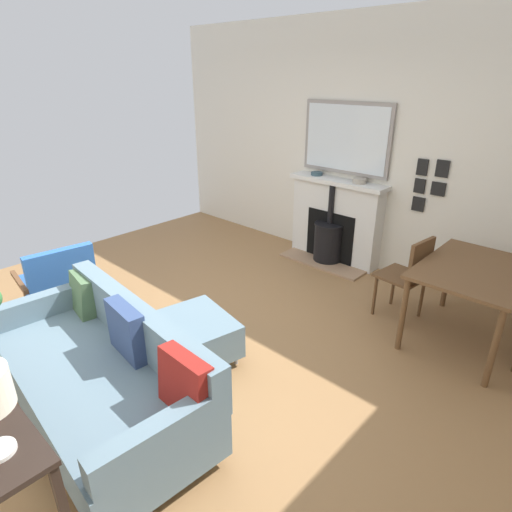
{
  "coord_description": "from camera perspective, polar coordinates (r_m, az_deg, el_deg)",
  "views": [
    {
      "loc": [
        1.93,
        2.64,
        2.24
      ],
      "look_at": [
        -0.46,
        0.41,
        0.81
      ],
      "focal_mm": 29.68,
      "sensor_mm": 36.0,
      "label": 1
    }
  ],
  "objects": [
    {
      "name": "armchair_accent",
      "position": [
        4.46,
        -25.06,
        -2.59
      ],
      "size": [
        0.74,
        0.65,
        0.78
      ],
      "color": "brown",
      "rests_on": "ground"
    },
    {
      "name": "sofa",
      "position": [
        3.21,
        -19.88,
        -14.48
      ],
      "size": [
        1.01,
        2.01,
        0.79
      ],
      "color": "#B2B2B7",
      "rests_on": "ground"
    },
    {
      "name": "dining_chair_near_fireplace",
      "position": [
        4.24,
        20.02,
        -2.11
      ],
      "size": [
        0.45,
        0.45,
        0.85
      ],
      "color": "brown",
      "rests_on": "ground"
    },
    {
      "name": "wall_left",
      "position": [
        5.33,
        13.17,
        14.24
      ],
      "size": [
        0.12,
        5.77,
        2.86
      ],
      "primitive_type": "cube",
      "color": "silver",
      "rests_on": "ground"
    },
    {
      "name": "ottoman",
      "position": [
        3.62,
        -7.91,
        -10.37
      ],
      "size": [
        0.65,
        0.75,
        0.38
      ],
      "color": "#B2B2B7",
      "rests_on": "ground"
    },
    {
      "name": "photo_gallery_row",
      "position": [
        4.91,
        22.23,
        9.09
      ],
      "size": [
        0.02,
        0.33,
        0.58
      ],
      "color": "black"
    },
    {
      "name": "mantel_bowl_far",
      "position": [
        5.14,
        13.79,
        9.85
      ],
      "size": [
        0.16,
        0.16,
        0.06
      ],
      "color": "#9E9384",
      "rests_on": "fireplace"
    },
    {
      "name": "ground_plane",
      "position": [
        3.96,
        -9.09,
        -11.24
      ],
      "size": [
        5.26,
        5.77,
        0.01
      ],
      "primitive_type": "cube",
      "color": "olive"
    },
    {
      "name": "mirror_over_mantel",
      "position": [
        5.28,
        12.04,
        15.26
      ],
      "size": [
        0.04,
        1.16,
        0.83
      ],
      "color": "gray"
    },
    {
      "name": "dining_table",
      "position": [
        4.05,
        27.33,
        -2.58
      ],
      "size": [
        1.12,
        0.82,
        0.72
      ],
      "color": "brown",
      "rests_on": "ground"
    },
    {
      "name": "fireplace",
      "position": [
        5.43,
        10.43,
        4.06
      ],
      "size": [
        0.53,
        1.26,
        1.05
      ],
      "color": "#9E7A5B",
      "rests_on": "ground"
    },
    {
      "name": "mantel_bowl_near",
      "position": [
        5.46,
        8.19,
        10.97
      ],
      "size": [
        0.15,
        0.15,
        0.04
      ],
      "color": "#334C56",
      "rests_on": "fireplace"
    }
  ]
}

